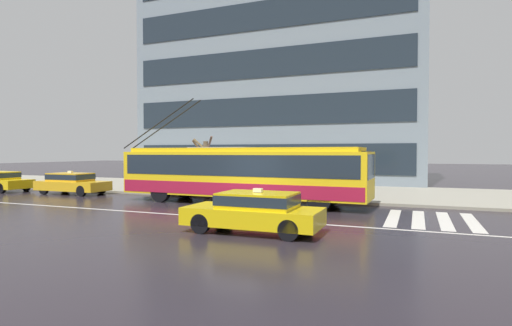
{
  "coord_description": "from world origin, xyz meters",
  "views": [
    {
      "loc": [
        6.85,
        -15.02,
        2.53
      ],
      "look_at": [
        -0.6,
        3.48,
        1.99
      ],
      "focal_mm": 28.24,
      "sensor_mm": 36.0,
      "label": 1
    }
  ],
  "objects": [
    {
      "name": "ground_plane",
      "position": [
        0.0,
        0.0,
        0.0
      ],
      "size": [
        160.0,
        160.0,
        0.0
      ],
      "primitive_type": "plane",
      "color": "#262027"
    },
    {
      "name": "sidewalk_slab",
      "position": [
        0.0,
        9.58,
        0.07
      ],
      "size": [
        80.0,
        10.0,
        0.14
      ],
      "primitive_type": "cube",
      "color": "gray",
      "rests_on": "ground_plane"
    },
    {
      "name": "crosswalk_stripe_edge_near",
      "position": [
        6.0,
        1.29,
        0.0
      ],
      "size": [
        0.44,
        4.4,
        0.01
      ],
      "primitive_type": "cube",
      "color": "beige",
      "rests_on": "ground_plane"
    },
    {
      "name": "crosswalk_stripe_inner_a",
      "position": [
        6.9,
        1.29,
        0.0
      ],
      "size": [
        0.44,
        4.4,
        0.01
      ],
      "primitive_type": "cube",
      "color": "beige",
      "rests_on": "ground_plane"
    },
    {
      "name": "crosswalk_stripe_center",
      "position": [
        7.8,
        1.29,
        0.0
      ],
      "size": [
        0.44,
        4.4,
        0.01
      ],
      "primitive_type": "cube",
      "color": "beige",
      "rests_on": "ground_plane"
    },
    {
      "name": "crosswalk_stripe_inner_b",
      "position": [
        8.7,
        1.29,
        0.0
      ],
      "size": [
        0.44,
        4.4,
        0.01
      ],
      "primitive_type": "cube",
      "color": "beige",
      "rests_on": "ground_plane"
    },
    {
      "name": "lane_centre_line",
      "position": [
        0.0,
        -1.2,
        0.0
      ],
      "size": [
        72.0,
        0.14,
        0.01
      ],
      "primitive_type": "cube",
      "color": "silver",
      "rests_on": "ground_plane"
    },
    {
      "name": "trolleybus",
      "position": [
        -1.19,
        2.98,
        1.52
      ],
      "size": [
        13.24,
        2.86,
        5.26
      ],
      "color": "yellow",
      "rests_on": "ground_plane"
    },
    {
      "name": "taxi_oncoming_near",
      "position": [
        2.1,
        -3.34,
        0.7
      ],
      "size": [
        4.33,
        1.82,
        1.39
      ],
      "color": "yellow",
      "rests_on": "ground_plane"
    },
    {
      "name": "taxi_queued_behind_bus",
      "position": [
        -12.48,
        3.26,
        0.7
      ],
      "size": [
        4.48,
        1.77,
        1.39
      ],
      "color": "gold",
      "rests_on": "ground_plane"
    },
    {
      "name": "bus_shelter",
      "position": [
        -3.99,
        6.71,
        2.14
      ],
      "size": [
        3.7,
        1.73,
        2.68
      ],
      "color": "gray",
      "rests_on": "sidewalk_slab"
    },
    {
      "name": "pedestrian_at_shelter",
      "position": [
        -0.69,
        6.49,
        1.81
      ],
      "size": [
        1.24,
        1.24,
        2.03
      ],
      "color": "black",
      "rests_on": "sidewalk_slab"
    },
    {
      "name": "pedestrian_approaching_curb",
      "position": [
        -5.41,
        5.16,
        1.76
      ],
      "size": [
        1.26,
        1.26,
        2.05
      ],
      "color": "brown",
      "rests_on": "sidewalk_slab"
    },
    {
      "name": "pedestrian_walking_past",
      "position": [
        -3.43,
        7.29,
        1.74
      ],
      "size": [
        1.2,
        1.2,
        1.99
      ],
      "color": "black",
      "rests_on": "sidewalk_slab"
    },
    {
      "name": "street_tree_bare",
      "position": [
        -5.1,
        6.4,
        1.93
      ],
      "size": [
        2.08,
        1.46,
        3.34
      ],
      "color": "brown",
      "rests_on": "sidewalk_slab"
    },
    {
      "name": "office_tower_corner_left",
      "position": [
        -4.38,
        19.39,
        11.31
      ],
      "size": [
        24.03,
        10.75,
        22.6
      ],
      "color": "gray",
      "rests_on": "ground_plane"
    }
  ]
}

